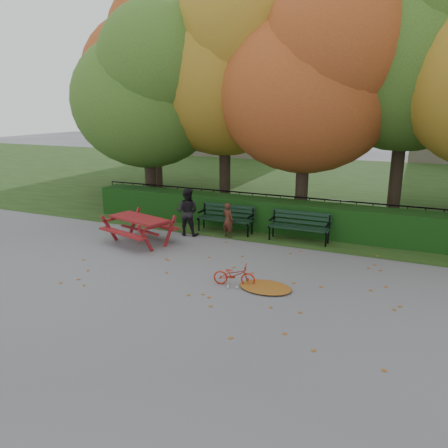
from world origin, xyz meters
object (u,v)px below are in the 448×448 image
at_px(picnic_table, 139,223).
at_px(bicycle, 234,275).
at_px(bench_left, 226,216).
at_px(tree_d, 423,38).
at_px(tree_c, 315,77).
at_px(tree_a, 150,89).
at_px(tree_b, 231,64).
at_px(bench_right, 300,224).
at_px(adult, 187,212).
at_px(tree_f, 157,65).
at_px(child, 228,220).

height_order(picnic_table, bicycle, picnic_table).
height_order(bench_left, picnic_table, bench_left).
bearing_deg(bench_left, tree_d, 34.26).
distance_m(tree_d, picnic_table, 10.51).
relative_size(tree_c, tree_d, 0.84).
xyz_separation_m(tree_a, bench_left, (3.89, -1.88, -4.00)).
bearing_deg(bicycle, tree_d, -35.47).
relative_size(tree_b, picnic_table, 4.03).
xyz_separation_m(tree_b, bicycle, (3.04, -6.94, -5.15)).
bearing_deg(bicycle, tree_c, -13.84).
bearing_deg(bench_right, bench_left, 180.00).
relative_size(tree_b, tree_d, 0.92).
height_order(tree_d, adult, tree_d).
distance_m(tree_b, bicycle, 9.16).
bearing_deg(tree_a, tree_b, 23.05).
height_order(bench_left, bicycle, bench_left).
bearing_deg(bench_left, tree_b, 110.58).
distance_m(tree_c, bench_right, 4.87).
bearing_deg(bench_left, tree_f, 136.49).
relative_size(picnic_table, adult, 1.45).
bearing_deg(child, adult, 31.28).
bearing_deg(child, picnic_table, 55.60).
distance_m(tree_d, bench_right, 7.07).
bearing_deg(tree_a, tree_c, 3.65).
bearing_deg(bench_right, tree_a, 163.39).
xyz_separation_m(tree_b, picnic_table, (-0.71, -5.19, -4.79)).
bearing_deg(picnic_table, bench_right, 42.23).
relative_size(tree_b, bench_left, 4.88).
height_order(tree_b, tree_d, tree_d).
height_order(picnic_table, child, child).
bearing_deg(tree_a, child, -29.76).
distance_m(adult, bicycle, 4.25).
xyz_separation_m(tree_d, bench_left, (-5.18, -3.53, -5.46)).
bearing_deg(tree_b, picnic_table, -97.82).
height_order(bench_left, bench_right, same).
height_order(tree_d, child, tree_d).
xyz_separation_m(picnic_table, bicycle, (3.75, -1.75, -0.36)).
height_order(tree_b, picnic_table, tree_b).
distance_m(tree_b, bench_right, 6.76).
xyz_separation_m(bench_left, child, (0.27, -0.50, 0.03)).
xyz_separation_m(bench_right, picnic_table, (-4.26, -2.15, 0.10)).
height_order(tree_f, picnic_table, tree_f).
relative_size(tree_d, tree_f, 1.04).
relative_size(tree_f, picnic_table, 4.21).
bearing_deg(bench_right, bicycle, -97.40).
bearing_deg(tree_b, tree_d, 4.38).
height_order(tree_b, bicycle, tree_b).
height_order(tree_f, adult, tree_f).
height_order(tree_a, bench_right, tree_a).
bearing_deg(bicycle, tree_a, 33.44).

